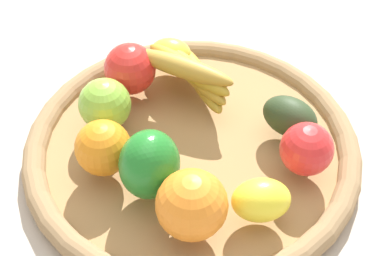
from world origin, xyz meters
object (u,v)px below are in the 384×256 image
at_px(orange_0, 103,148).
at_px(apple_0, 105,104).
at_px(bell_pepper, 150,164).
at_px(avocado, 290,117).
at_px(lemon_1, 261,200).
at_px(lemon_0, 171,53).
at_px(apple_2, 306,151).
at_px(apple_1, 130,69).
at_px(banana_bunch, 191,72).
at_px(orange_1, 192,205).

height_order(orange_0, apple_0, same).
relative_size(bell_pepper, avocado, 1.17).
bearing_deg(orange_0, lemon_1, -1.66).
distance_m(orange_0, bell_pepper, 0.07).
bearing_deg(apple_0, lemon_0, 75.70).
height_order(apple_2, lemon_0, apple_2).
bearing_deg(lemon_1, apple_1, 146.30).
height_order(orange_0, avocado, orange_0).
distance_m(apple_1, lemon_0, 0.08).
xyz_separation_m(avocado, lemon_1, (-0.00, -0.15, -0.00)).
xyz_separation_m(avocado, apple_0, (-0.24, -0.07, 0.01)).
relative_size(lemon_1, lemon_0, 1.13).
distance_m(banana_bunch, lemon_1, 0.24).
xyz_separation_m(orange_0, lemon_0, (0.01, 0.22, -0.01)).
distance_m(banana_bunch, lemon_0, 0.07).
bearing_deg(apple_2, apple_0, -178.16).
height_order(orange_0, lemon_0, orange_0).
distance_m(lemon_1, apple_2, 0.09).
height_order(orange_1, apple_2, orange_1).
bearing_deg(apple_2, orange_1, -128.27).
bearing_deg(lemon_0, apple_1, -116.59).
bearing_deg(bell_pepper, apple_0, -127.83).
bearing_deg(orange_1, apple_1, 129.33).
relative_size(bell_pepper, lemon_1, 1.28).
height_order(orange_0, apple_2, orange_0).
bearing_deg(banana_bunch, avocado, -12.53).
relative_size(orange_1, apple_1, 1.12).
relative_size(banana_bunch, lemon_1, 2.26).
relative_size(banana_bunch, orange_1, 1.92).
bearing_deg(lemon_1, apple_2, 68.70).
relative_size(lemon_1, apple_0, 0.99).
bearing_deg(avocado, apple_1, 177.88).
xyz_separation_m(lemon_1, orange_1, (-0.07, -0.04, 0.02)).
bearing_deg(apple_0, avocado, 16.20).
height_order(apple_0, apple_1, apple_1).
relative_size(orange_0, apple_0, 1.00).
bearing_deg(apple_2, bell_pepper, -150.85).
distance_m(banana_bunch, avocado, 0.16).
bearing_deg(orange_1, lemon_0, 115.64).
distance_m(bell_pepper, lemon_0, 0.24).
distance_m(bell_pepper, lemon_1, 0.14).
xyz_separation_m(orange_0, lemon_1, (0.21, -0.01, -0.01)).
distance_m(banana_bunch, apple_1, 0.09).
bearing_deg(orange_1, avocado, 69.85).
bearing_deg(lemon_0, orange_1, -64.36).
bearing_deg(bell_pepper, lemon_0, -162.12).
bearing_deg(lemon_1, orange_0, 178.34).
distance_m(orange_1, apple_2, 0.17).
relative_size(apple_1, lemon_0, 1.19).
distance_m(apple_0, apple_1, 0.08).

